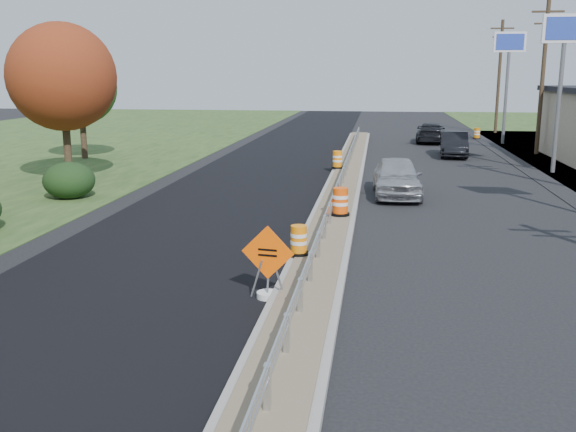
# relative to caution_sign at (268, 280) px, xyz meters

# --- Properties ---
(ground) EXTENTS (140.00, 140.00, 0.00)m
(ground) POSITION_rel_caution_sign_xyz_m (0.90, 4.72, -0.43)
(ground) COLOR black
(ground) RESTS_ON ground
(milled_overlay) EXTENTS (7.20, 120.00, 0.01)m
(milled_overlay) POSITION_rel_caution_sign_xyz_m (-3.50, 14.72, -0.43)
(milled_overlay) COLOR black
(milled_overlay) RESTS_ON ground
(median) EXTENTS (1.60, 55.00, 0.23)m
(median) POSITION_rel_caution_sign_xyz_m (0.90, 12.72, -0.32)
(median) COLOR gray
(median) RESTS_ON ground
(guardrail) EXTENTS (0.10, 46.15, 0.72)m
(guardrail) POSITION_rel_caution_sign_xyz_m (0.90, 13.72, 0.29)
(guardrail) COLOR silver
(guardrail) RESTS_ON median
(pylon_sign_mid) EXTENTS (2.20, 0.30, 7.90)m
(pylon_sign_mid) POSITION_rel_caution_sign_xyz_m (11.40, 20.72, 6.04)
(pylon_sign_mid) COLOR slate
(pylon_sign_mid) RESTS_ON ground
(pylon_sign_north) EXTENTS (2.20, 0.30, 7.90)m
(pylon_sign_north) POSITION_rel_caution_sign_xyz_m (11.40, 34.72, 6.04)
(pylon_sign_north) COLOR slate
(pylon_sign_north) RESTS_ON ground
(utility_pole_nmid) EXTENTS (1.90, 0.26, 9.40)m
(utility_pole_nmid) POSITION_rel_caution_sign_xyz_m (12.40, 28.72, 4.50)
(utility_pole_nmid) COLOR #473523
(utility_pole_nmid) RESTS_ON ground
(utility_pole_north) EXTENTS (1.90, 0.26, 9.40)m
(utility_pole_north) POSITION_rel_caution_sign_xyz_m (12.40, 43.72, 4.50)
(utility_pole_north) COLOR #473523
(utility_pole_north) RESTS_ON ground
(hedge_north) EXTENTS (2.09, 2.09, 1.52)m
(hedge_north) POSITION_rel_caution_sign_xyz_m (-10.10, 10.72, 0.33)
(hedge_north) COLOR black
(hedge_north) RESTS_ON ground
(tree_near_red) EXTENTS (4.95, 4.95, 7.35)m
(tree_near_red) POSITION_rel_caution_sign_xyz_m (-12.10, 14.72, 4.43)
(tree_near_red) COLOR #473523
(tree_near_red) RESTS_ON ground
(tree_near_back) EXTENTS (4.29, 4.29, 6.37)m
(tree_near_back) POSITION_rel_caution_sign_xyz_m (-15.10, 22.72, 3.78)
(tree_near_back) COLOR #473523
(tree_near_back) RESTS_ON ground
(caution_sign) EXTENTS (1.23, 0.52, 1.71)m
(caution_sign) POSITION_rel_caution_sign_xyz_m (0.00, 0.00, 0.00)
(caution_sign) COLOR white
(caution_sign) RESTS_ON ground
(barrel_median_near) EXTENTS (0.55, 0.55, 0.80)m
(barrel_median_near) POSITION_rel_caution_sign_xyz_m (0.35, 2.91, 0.18)
(barrel_median_near) COLOR black
(barrel_median_near) RESTS_ON median
(barrel_median_mid) EXTENTS (0.66, 0.66, 0.96)m
(barrel_median_mid) POSITION_rel_caution_sign_xyz_m (1.17, 8.00, 0.26)
(barrel_median_mid) COLOR black
(barrel_median_mid) RESTS_ON median
(barrel_median_far) EXTENTS (0.61, 0.61, 0.89)m
(barrel_median_far) POSITION_rel_caution_sign_xyz_m (0.35, 19.30, 0.22)
(barrel_median_far) COLOR black
(barrel_median_far) RESTS_ON median
(barrel_shoulder_far) EXTENTS (0.58, 0.58, 0.85)m
(barrel_shoulder_far) POSITION_rel_caution_sign_xyz_m (10.10, 38.41, -0.03)
(barrel_shoulder_far) COLOR black
(barrel_shoulder_far) RESTS_ON ground
(car_silver) EXTENTS (2.09, 4.83, 1.62)m
(car_silver) POSITION_rel_caution_sign_xyz_m (3.23, 13.15, 0.38)
(car_silver) COLOR #B8B8BD
(car_silver) RESTS_ON ground
(car_dark_mid) EXTENTS (1.93, 4.67, 1.50)m
(car_dark_mid) POSITION_rel_caution_sign_xyz_m (7.07, 26.99, 0.32)
(car_dark_mid) COLOR black
(car_dark_mid) RESTS_ON ground
(car_dark_far) EXTENTS (2.52, 5.22, 1.46)m
(car_dark_far) POSITION_rel_caution_sign_xyz_m (6.27, 35.08, 0.30)
(car_dark_far) COLOR black
(car_dark_far) RESTS_ON ground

